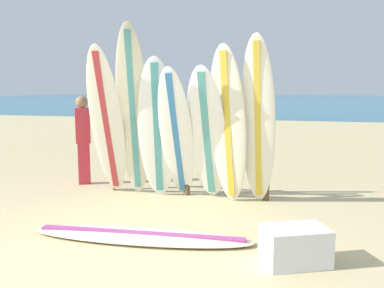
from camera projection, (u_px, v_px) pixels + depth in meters
name	position (u px, v px, depth m)	size (l,w,h in m)	color
ground_plane	(107.00, 256.00, 4.06)	(120.00, 120.00, 0.00)	#CCB784
ocean_water	(286.00, 100.00, 59.64)	(120.00, 80.00, 0.01)	#196B93
surfboard_rack	(187.00, 155.00, 6.31)	(2.56, 0.09, 1.01)	brown
surfboard_leaning_far_left	(107.00, 123.00, 6.10)	(0.62, 0.97, 2.29)	white
surfboard_leaning_left	(133.00, 113.00, 6.08)	(0.63, 0.83, 2.60)	beige
surfboard_leaning_center_left	(157.00, 129.00, 6.03)	(0.68, 0.68, 2.13)	white
surfboard_leaning_center	(176.00, 136.00, 5.88)	(0.54, 1.02, 1.97)	white
surfboard_leaning_center_right	(207.00, 136.00, 5.81)	(0.56, 0.89, 1.99)	white
surfboard_leaning_right	(228.00, 127.00, 5.68)	(0.60, 0.67, 2.26)	silver
surfboard_leaning_far_right	(258.00, 123.00, 5.62)	(0.52, 0.72, 2.39)	white
surfboard_lying_on_sand	(140.00, 236.00, 4.53)	(2.59, 0.76, 0.08)	beige
beachgoer_standing	(83.00, 136.00, 7.03)	(0.29, 0.26, 1.54)	#D8333F
small_boat_offshore	(151.00, 107.00, 30.89)	(2.41, 1.44, 0.71)	silver
cooler_box	(295.00, 246.00, 3.86)	(0.60, 0.40, 0.36)	white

